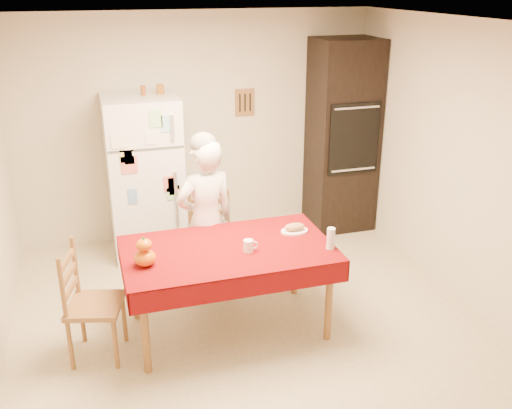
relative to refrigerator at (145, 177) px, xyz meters
name	(u,v)px	position (x,y,z in m)	size (l,w,h in m)	color
floor	(256,334)	(0.65, -1.88, -0.85)	(4.50, 4.50, 0.00)	tan
room_shell	(256,149)	(0.65, -1.88, 0.77)	(4.02, 4.52, 2.51)	beige
refrigerator	(145,177)	(0.00, 0.00, 0.00)	(0.75, 0.74, 1.70)	white
oven_cabinet	(342,136)	(2.28, 0.05, 0.25)	(0.70, 0.62, 2.20)	black
dining_table	(228,255)	(0.46, -1.73, -0.16)	(1.70, 1.00, 0.76)	brown
chair_far	(210,238)	(0.47, -0.96, -0.34)	(0.49, 0.47, 0.95)	brown
chair_left	(86,299)	(-0.68, -1.77, -0.34)	(0.50, 0.51, 0.95)	brown
seated_woman	(206,221)	(0.40, -1.14, -0.09)	(0.56, 0.37, 1.53)	silver
coffee_mug	(248,246)	(0.60, -1.84, -0.04)	(0.08, 0.08, 0.10)	white
pumpkin_lower	(145,258)	(-0.22, -1.83, -0.03)	(0.17, 0.17, 0.13)	#C43F04
pumpkin_upper	(144,245)	(-0.22, -1.83, 0.08)	(0.12, 0.12, 0.09)	#C34704
wine_glass	(331,238)	(1.25, -1.98, 0.00)	(0.07, 0.07, 0.18)	silver
bread_plate	(294,231)	(1.08, -1.60, -0.08)	(0.24, 0.24, 0.02)	white
bread_loaf	(295,227)	(1.08, -1.60, -0.04)	(0.18, 0.10, 0.06)	tan
spice_jar_left	(143,90)	(0.05, 0.05, 0.90)	(0.05, 0.05, 0.10)	brown
spice_jar_mid	(159,89)	(0.21, 0.05, 0.90)	(0.05, 0.05, 0.10)	brown
spice_jar_right	(162,89)	(0.24, 0.05, 0.90)	(0.05, 0.05, 0.10)	brown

